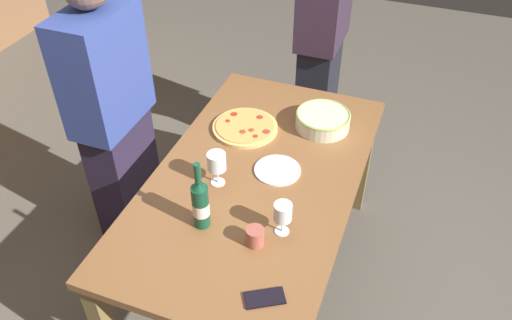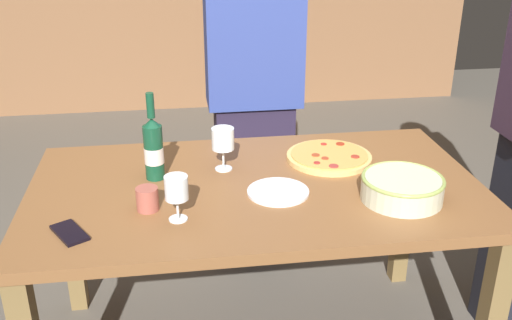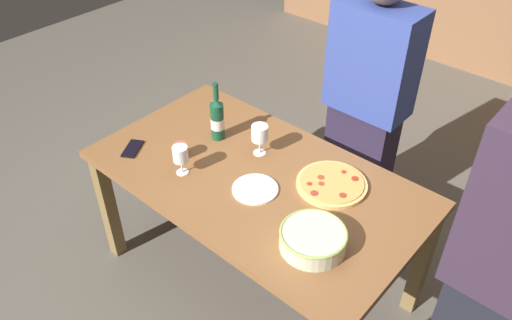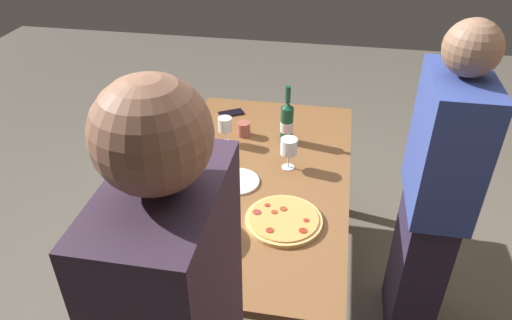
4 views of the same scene
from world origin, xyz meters
name	(u,v)px [view 2 (image 2 of 4)]	position (x,y,z in m)	size (l,w,h in m)	color
dining_table	(256,207)	(0.00, 0.00, 0.66)	(1.60, 0.90, 0.75)	brown
pizza	(329,157)	(0.31, 0.18, 0.76)	(0.33, 0.33, 0.03)	#E5B568
serving_bowl	(402,187)	(0.47, -0.19, 0.80)	(0.28, 0.28, 0.08)	beige
wine_bottle	(154,148)	(-0.35, 0.10, 0.87)	(0.07, 0.07, 0.32)	#13462D
wine_glass_near_pizza	(177,190)	(-0.28, -0.22, 0.85)	(0.07, 0.07, 0.15)	white
wine_glass_by_bottle	(223,140)	(-0.10, 0.14, 0.87)	(0.08, 0.08, 0.16)	white
cup_amber	(147,199)	(-0.38, -0.14, 0.79)	(0.07, 0.07, 0.08)	#A95548
side_plate	(278,192)	(0.07, -0.08, 0.76)	(0.21, 0.21, 0.01)	white
cell_phone	(70,233)	(-0.61, -0.26, 0.76)	(0.07, 0.14, 0.01)	black
person_guest_left	(254,100)	(0.11, 0.81, 0.80)	(0.44, 0.24, 1.59)	#261E34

